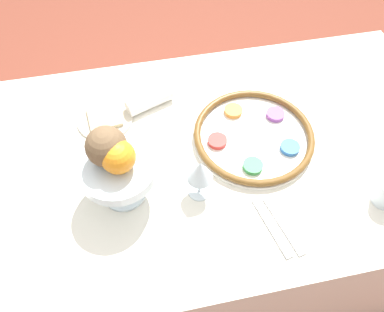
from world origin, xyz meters
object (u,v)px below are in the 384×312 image
(wine_glass, at_px, (200,172))
(bread_plate, at_px, (105,119))
(seder_plate, at_px, (254,135))
(coconut, at_px, (106,146))
(napkin_roll, at_px, (150,100))
(fruit_stand, at_px, (119,172))
(orange_fruit, at_px, (118,157))

(wine_glass, xyz_separation_m, bread_plate, (0.22, -0.29, -0.09))
(seder_plate, distance_m, coconut, 0.43)
(wine_glass, height_order, napkin_roll, wine_glass)
(seder_plate, xyz_separation_m, napkin_roll, (0.27, -0.19, 0.01))
(wine_glass, height_order, coconut, coconut)
(fruit_stand, bearing_deg, bread_plate, -82.85)
(fruit_stand, xyz_separation_m, bread_plate, (0.03, -0.26, -0.09))
(coconut, bearing_deg, orange_fruit, 128.99)
(orange_fruit, xyz_separation_m, bread_plate, (0.04, -0.27, -0.16))
(napkin_roll, bearing_deg, fruit_stand, 69.87)
(seder_plate, height_order, fruit_stand, fruit_stand)
(wine_glass, height_order, orange_fruit, orange_fruit)
(coconut, relative_size, napkin_roll, 0.63)
(wine_glass, height_order, bread_plate, wine_glass)
(wine_glass, bearing_deg, orange_fruit, -8.92)
(seder_plate, xyz_separation_m, wine_glass, (0.19, 0.14, 0.08))
(seder_plate, height_order, wine_glass, wine_glass)
(seder_plate, height_order, napkin_roll, napkin_roll)
(coconut, bearing_deg, bread_plate, -85.35)
(coconut, bearing_deg, seder_plate, -168.12)
(bread_plate, bearing_deg, fruit_stand, 97.15)
(napkin_roll, bearing_deg, seder_plate, 145.64)
(wine_glass, distance_m, napkin_roll, 0.34)
(fruit_stand, relative_size, napkin_roll, 1.23)
(seder_plate, relative_size, wine_glass, 2.61)
(orange_fruit, bearing_deg, fruit_stand, -31.10)
(napkin_roll, bearing_deg, coconut, 65.96)
(orange_fruit, distance_m, coconut, 0.04)
(fruit_stand, distance_m, bread_plate, 0.28)
(seder_plate, distance_m, wine_glass, 0.25)
(orange_fruit, relative_size, napkin_roll, 0.53)
(bread_plate, bearing_deg, wine_glass, 127.32)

